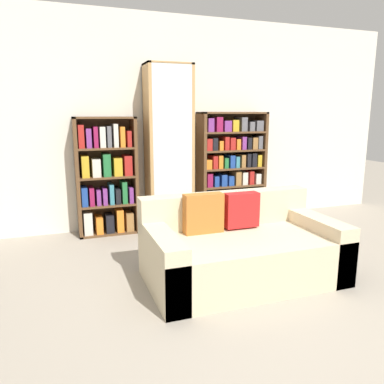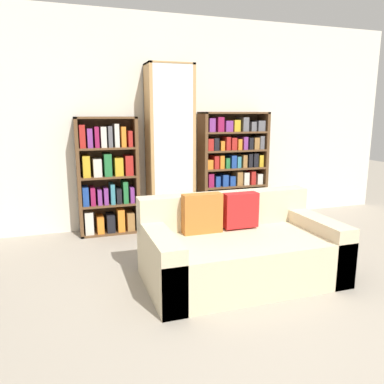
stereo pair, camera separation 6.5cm
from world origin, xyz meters
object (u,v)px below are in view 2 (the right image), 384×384
wine_bottle (224,236)px  couch (239,250)px  bookshelf_left (107,178)px  bookshelf_right (233,169)px  display_cabinet (170,149)px

wine_bottle → couch: bearing=-103.2°
bookshelf_left → bookshelf_right: size_ratio=0.96×
display_cabinet → wine_bottle: (0.33, -1.01, -0.89)m
bookshelf_left → wine_bottle: bearing=-42.3°
couch → bookshelf_left: bookshelf_left is taller
bookshelf_left → bookshelf_right: bookshelf_right is taller
display_cabinet → bookshelf_right: size_ratio=1.39×
bookshelf_right → couch: bearing=-112.6°
display_cabinet → wine_bottle: bearing=-71.7°
couch → bookshelf_right: bookshelf_right is taller
bookshelf_left → display_cabinet: 0.87m
bookshelf_left → wine_bottle: 1.62m
display_cabinet → bookshelf_right: display_cabinet is taller
couch → bookshelf_left: size_ratio=1.18×
couch → bookshelf_left: (-0.96, 1.74, 0.43)m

